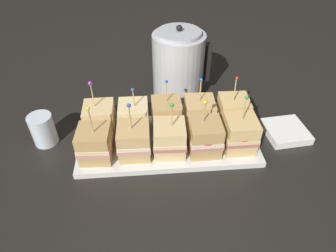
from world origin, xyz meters
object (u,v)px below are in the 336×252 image
(serving_platter, at_px, (168,142))
(sandwich_front_right, at_px, (205,137))
(sandwich_front_far_left, at_px, (95,144))
(drinking_glass, at_px, (43,130))
(sandwich_front_far_right, at_px, (240,134))
(sandwich_back_far_right, at_px, (233,113))
(sandwich_back_center, at_px, (167,116))
(sandwich_front_left, at_px, (134,141))
(kettle_steel, at_px, (179,65))
(napkin_stack, at_px, (286,131))
(sandwich_back_right, at_px, (199,114))
(sandwich_back_far_left, at_px, (100,120))
(sandwich_back_left, at_px, (134,118))
(sandwich_front_center, at_px, (170,139))

(serving_platter, height_order, sandwich_front_right, sandwich_front_right)
(sandwich_front_far_left, distance_m, sandwich_front_right, 0.30)
(drinking_glass, bearing_deg, sandwich_front_right, -11.25)
(sandwich_front_far_left, bearing_deg, sandwich_front_far_right, 0.77)
(sandwich_back_far_right, height_order, drinking_glass, sandwich_back_far_right)
(sandwich_back_center, bearing_deg, sandwich_back_far_right, -0.40)
(sandwich_front_far_left, relative_size, sandwich_front_right, 1.05)
(sandwich_front_left, relative_size, kettle_steel, 0.68)
(sandwich_back_center, distance_m, napkin_stack, 0.37)
(sandwich_back_right, height_order, napkin_stack, sandwich_back_right)
(sandwich_back_far_left, distance_m, sandwich_back_right, 0.30)
(sandwich_back_far_right, height_order, kettle_steel, kettle_steel)
(sandwich_front_left, bearing_deg, kettle_steel, 63.37)
(sandwich_back_far_left, height_order, sandwich_back_far_right, sandwich_back_far_left)
(kettle_steel, bearing_deg, sandwich_back_left, -126.84)
(sandwich_front_far_right, height_order, napkin_stack, sandwich_front_far_right)
(sandwich_front_far_left, bearing_deg, sandwich_front_left, 1.95)
(sandwich_front_left, distance_m, sandwich_front_far_right, 0.29)
(sandwich_back_far_left, relative_size, sandwich_back_left, 1.16)
(sandwich_front_far_left, bearing_deg, sandwich_front_right, 0.01)
(sandwich_back_far_left, bearing_deg, sandwich_back_left, 2.67)
(napkin_stack, bearing_deg, serving_platter, -177.85)
(sandwich_front_right, relative_size, kettle_steel, 0.65)
(sandwich_back_far_right, xyz_separation_m, kettle_steel, (-0.14, 0.21, 0.05))
(sandwich_front_far_left, height_order, sandwich_front_center, sandwich_front_far_left)
(sandwich_front_center, relative_size, sandwich_back_far_left, 0.93)
(sandwich_front_center, relative_size, napkin_stack, 1.27)
(sandwich_front_far_right, bearing_deg, sandwich_back_center, 153.42)
(sandwich_front_right, xyz_separation_m, kettle_steel, (-0.04, 0.31, 0.05))
(sandwich_back_left, height_order, napkin_stack, sandwich_back_left)
(sandwich_front_right, relative_size, sandwich_back_left, 1.09)
(sandwich_front_far_left, distance_m, sandwich_front_left, 0.10)
(sandwich_front_right, bearing_deg, napkin_stack, 13.81)
(serving_platter, bearing_deg, sandwich_back_center, 88.94)
(serving_platter, height_order, sandwich_back_left, sandwich_back_left)
(napkin_stack, bearing_deg, sandwich_back_far_left, 176.60)
(sandwich_front_center, relative_size, sandwich_back_center, 0.98)
(serving_platter, distance_m, sandwich_back_far_right, 0.22)
(serving_platter, xyz_separation_m, sandwich_back_far_right, (0.20, 0.05, 0.06))
(serving_platter, xyz_separation_m, sandwich_back_far_left, (-0.20, 0.05, 0.06))
(sandwich_back_far_left, bearing_deg, sandwich_back_center, 1.14)
(sandwich_back_far_right, xyz_separation_m, drinking_glass, (-0.57, -0.01, -0.02))
(sandwich_front_left, height_order, sandwich_back_right, sandwich_front_left)
(sandwich_back_right, bearing_deg, sandwich_front_left, -153.26)
(sandwich_front_far_left, relative_size, sandwich_back_far_left, 0.98)
(sandwich_front_right, xyz_separation_m, sandwich_back_far_right, (0.10, 0.10, -0.00))
(sandwich_front_far_left, distance_m, sandwich_back_right, 0.32)
(sandwich_front_right, bearing_deg, sandwich_back_far_left, 161.33)
(sandwich_back_left, bearing_deg, sandwich_front_left, -89.56)
(sandwich_back_far_left, xyz_separation_m, sandwich_back_left, (0.10, 0.00, -0.00))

